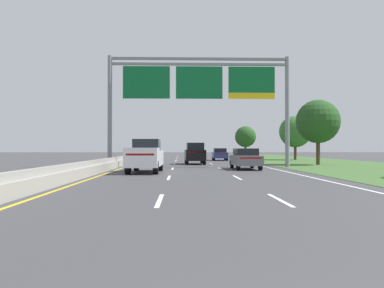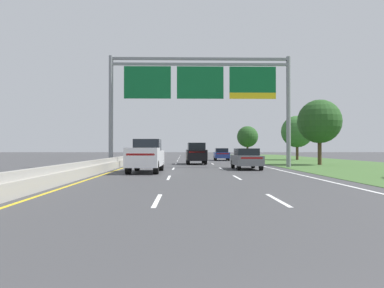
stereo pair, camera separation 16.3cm
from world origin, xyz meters
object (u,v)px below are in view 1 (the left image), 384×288
Objects in this scene: roadside_tree_mid at (318,122)px; roadside_tree_far at (295,132)px; roadside_tree_distant at (245,137)px; car_blue_right_lane_sedan at (220,154)px; overhead_sign_gantry at (199,88)px; car_grey_right_lane_sedan at (245,158)px; car_black_centre_lane_suv at (195,153)px; pickup_truck_white at (146,156)px.

roadside_tree_far is (2.33, 15.04, -0.31)m from roadside_tree_mid.
roadside_tree_mid is 1.16× the size of roadside_tree_distant.
roadside_tree_mid is 15.22m from roadside_tree_far.
roadside_tree_distant reaches higher than car_blue_right_lane_sedan.
overhead_sign_gantry is 7.23m from car_grey_right_lane_sedan.
overhead_sign_gantry is 23.93m from roadside_tree_far.
car_black_centre_lane_suv reaches higher than car_grey_right_lane_sedan.
car_grey_right_lane_sedan is at bearing -63.16° from pickup_truck_white.
car_grey_right_lane_sedan is at bearing -160.97° from car_black_centre_lane_suv.
car_blue_right_lane_sedan is 10.84m from roadside_tree_far.
roadside_tree_distant reaches higher than car_black_centre_lane_suv.
overhead_sign_gantry is 18.97m from car_blue_right_lane_sedan.
overhead_sign_gantry reaches higher than car_black_centre_lane_suv.
roadside_tree_mid is at bearing -102.17° from car_black_centre_lane_suv.
car_grey_right_lane_sedan is (7.19, 3.41, -0.26)m from pickup_truck_white.
overhead_sign_gantry is 35.07m from roadside_tree_distant.
pickup_truck_white is 18.83m from roadside_tree_mid.
car_black_centre_lane_suv is 0.89× the size of roadside_tree_distant.
roadside_tree_far is (17.62, 25.60, 2.72)m from pickup_truck_white.
roadside_tree_mid reaches higher than pickup_truck_white.
roadside_tree_distant is at bearing -20.90° from car_black_centre_lane_suv.
car_blue_right_lane_sedan is at bearing -1.25° from car_grey_right_lane_sedan.
roadside_tree_mid is at bearing -98.81° from roadside_tree_far.
roadside_tree_distant is (-4.29, 14.26, -0.27)m from roadside_tree_far.
pickup_truck_white reaches higher than car_black_centre_lane_suv.
car_grey_right_lane_sedan is 0.83× the size of roadside_tree_distant.
overhead_sign_gantry is at bearing -105.76° from roadside_tree_distant.
roadside_tree_distant is at bearing 74.24° from overhead_sign_gantry.
roadside_tree_far is (10.43, 22.19, 2.98)m from car_grey_right_lane_sedan.
roadside_tree_mid is at bearing -53.90° from pickup_truck_white.
roadside_tree_far is at bearing -48.68° from car_black_centre_lane_suv.
pickup_truck_white is at bearing -124.54° from roadside_tree_far.
car_blue_right_lane_sedan is 15.94m from roadside_tree_mid.
overhead_sign_gantry reaches higher than roadside_tree_mid.
pickup_truck_white reaches higher than car_grey_right_lane_sedan.
car_grey_right_lane_sedan is 0.75× the size of roadside_tree_far.
car_grey_right_lane_sedan is 11.30m from roadside_tree_mid.
pickup_truck_white is 31.20m from roadside_tree_far.
roadside_tree_far reaches higher than roadside_tree_distant.
pickup_truck_white is 42.10m from roadside_tree_distant.
car_grey_right_lane_sedan is at bearing -138.56° from roadside_tree_mid.
car_grey_right_lane_sedan is 37.07m from roadside_tree_distant.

